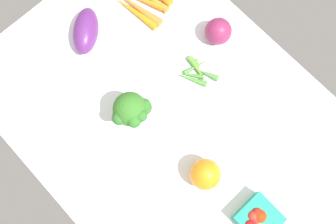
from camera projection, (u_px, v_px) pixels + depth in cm
name	position (u px, v px, depth cm)	size (l,w,h in cm)	color
tablecloth	(168.00, 115.00, 111.08)	(104.00, 76.00, 2.00)	white
broccoli_head	(132.00, 110.00, 102.10)	(9.80, 10.81, 12.83)	#A6CC7F
bell_pepper_orange	(205.00, 174.00, 101.46)	(8.26, 8.26, 8.92)	orange
okra_pile	(197.00, 73.00, 112.25)	(10.78, 10.56, 1.95)	#4F8E3C
eggplant	(86.00, 31.00, 112.60)	(14.36, 7.17, 7.17)	#5C266F
berry_basket	(258.00, 218.00, 100.10)	(9.54, 9.54, 6.45)	teal
red_onion_near_basket	(218.00, 31.00, 112.21)	(7.81, 7.81, 7.81)	#862651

